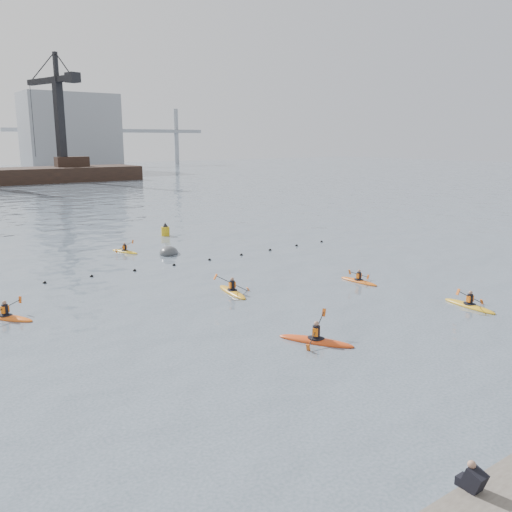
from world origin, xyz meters
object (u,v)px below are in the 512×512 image
object	(u,v)px
kayaker_2	(6,317)
kayaker_3	(232,291)
kayaker_4	(359,281)
nav_buoy	(165,231)
kayaker_5	(125,251)
mooring_buoy	(169,253)
kayaker_1	(469,305)
kayaker_0	(316,340)

from	to	relation	value
kayaker_2	kayaker_3	world-z (taller)	kayaker_3
kayaker_3	kayaker_4	bearing A→B (deg)	-10.03
nav_buoy	kayaker_5	bearing A→B (deg)	-140.82
kayaker_2	nav_buoy	distance (m)	24.84
kayaker_4	kayaker_3	bearing A→B (deg)	-22.91
kayaker_3	mooring_buoy	size ratio (longest dim) A/B	1.40
kayaker_1	kayaker_5	distance (m)	26.79
kayaker_0	kayaker_4	xyz separation A→B (m)	(9.39, 6.24, -0.02)
nav_buoy	mooring_buoy	bearing A→B (deg)	-115.06
kayaker_4	nav_buoy	xyz separation A→B (m)	(-2.15, 22.91, 0.35)
kayaker_1	kayaker_5	size ratio (longest dim) A/B	1.15
kayaker_0	kayaker_5	bearing A→B (deg)	57.61
kayaker_3	mooring_buoy	bearing A→B (deg)	88.60
kayaker_1	kayaker_3	distance (m)	13.40
kayaker_0	kayaker_3	bearing A→B (deg)	50.96
kayaker_0	kayaker_1	xyz separation A→B (m)	(10.36, -1.04, -0.01)
kayaker_3	nav_buoy	xyz separation A→B (m)	(5.82, 20.20, 0.33)
kayaker_1	kayaker_4	xyz separation A→B (m)	(-0.97, 7.28, -0.01)
kayaker_2	kayaker_4	size ratio (longest dim) A/B	1.08
mooring_buoy	kayaker_1	bearing A→B (deg)	-73.45
kayaker_0	kayaker_3	world-z (taller)	kayaker_3
mooring_buoy	kayaker_0	bearing A→B (deg)	-99.68
kayaker_3	kayaker_4	xyz separation A→B (m)	(7.97, -2.71, -0.01)
kayaker_0	kayaker_2	bearing A→B (deg)	101.78
kayaker_4	kayaker_1	bearing A→B (deg)	93.46
kayaker_4	nav_buoy	bearing A→B (deg)	-88.79
kayaker_3	mooring_buoy	xyz separation A→B (m)	(2.24, 12.55, -0.10)
kayaker_2	kayaker_5	world-z (taller)	kayaker_2
kayaker_5	kayaker_1	bearing A→B (deg)	-89.74
kayaker_2	nav_buoy	bearing A→B (deg)	9.71
kayaker_2	mooring_buoy	distance (m)	17.21
kayaker_0	nav_buoy	distance (m)	30.03
kayaker_2	kayaker_4	bearing A→B (deg)	-50.12
kayaker_0	kayaker_3	xyz separation A→B (m)	(1.42, 8.95, -0.00)
kayaker_0	kayaker_4	size ratio (longest dim) A/B	1.16
kayaker_1	nav_buoy	world-z (taller)	nav_buoy
kayaker_1	kayaker_2	size ratio (longest dim) A/B	1.04
kayaker_1	nav_buoy	xyz separation A→B (m)	(-3.12, 30.18, 0.34)
kayaker_0	kayaker_4	world-z (taller)	kayaker_0
kayaker_0	mooring_buoy	bearing A→B (deg)	50.32
kayaker_0	nav_buoy	bearing A→B (deg)	46.05
kayaker_0	kayaker_2	size ratio (longest dim) A/B	1.08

